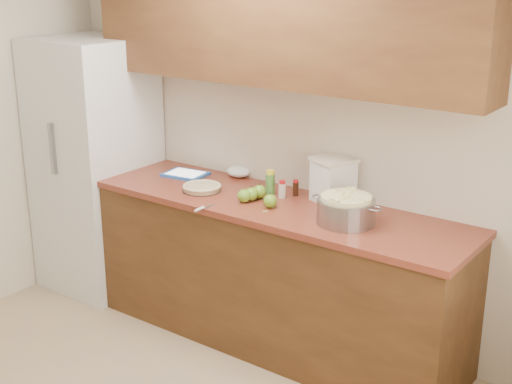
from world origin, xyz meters
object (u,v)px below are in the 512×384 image
Objects in this scene: pie at (202,188)px; colander at (346,210)px; tablet at (185,174)px; flour_canister at (333,179)px.

pie is 0.59× the size of colander.
tablet is (-0.31, 0.19, -0.01)m from pie.
flour_canister is at bearing 131.24° from colander.
tablet is at bearing 173.08° from colander.
pie is at bearing -178.35° from colander.
flour_canister reaches higher than tablet.
pie is at bearing -158.06° from flour_canister.
pie is 0.88× the size of flour_canister.
flour_canister is (-0.25, 0.28, 0.06)m from colander.
colander reaches higher than pie.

